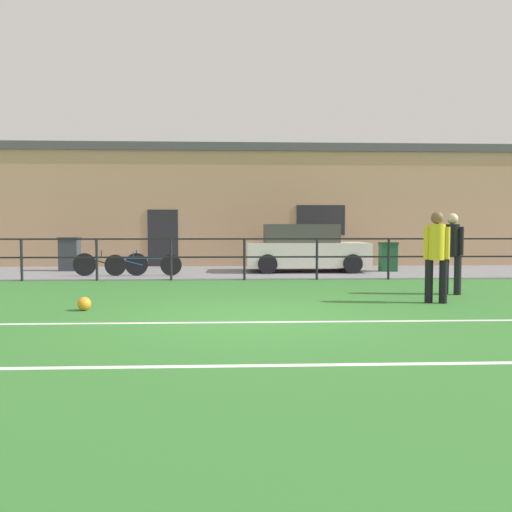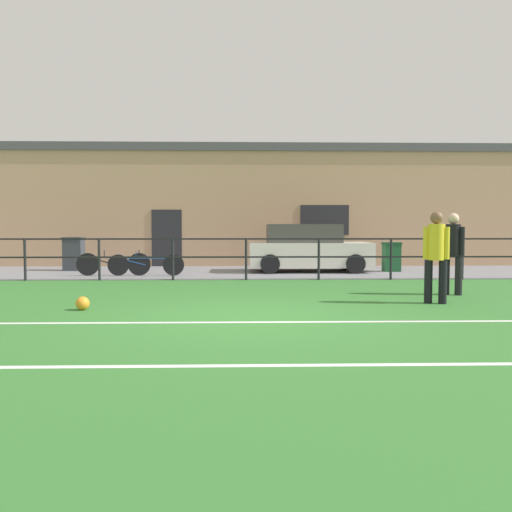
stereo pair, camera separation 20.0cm
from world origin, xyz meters
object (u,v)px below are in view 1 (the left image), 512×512
object	(u,v)px
player_goalkeeper	(452,248)
trash_bin_1	(70,254)
player_striker	(437,251)
bicycle_parked_0	(143,265)
trash_bin_0	(388,257)
parked_car_red	(305,249)
bicycle_parked_1	(110,264)
soccer_ball_match	(84,304)

from	to	relation	value
player_goalkeeper	trash_bin_1	world-z (taller)	player_goalkeeper
trash_bin_1	player_striker	bearing A→B (deg)	-39.63
bicycle_parked_0	trash_bin_0	world-z (taller)	trash_bin_0
player_goalkeeper	parked_car_red	bearing A→B (deg)	148.93
bicycle_parked_1	trash_bin_0	xyz separation A→B (m)	(8.65, 1.29, 0.13)
player_goalkeeper	trash_bin_0	size ratio (longest dim) A/B	1.84
parked_car_red	trash_bin_1	world-z (taller)	parked_car_red
bicycle_parked_0	soccer_ball_match	bearing A→B (deg)	-89.25
player_striker	trash_bin_0	world-z (taller)	player_striker
trash_bin_0	parked_car_red	bearing A→B (deg)	178.00
parked_car_red	soccer_ball_match	bearing A→B (deg)	-122.34
bicycle_parked_0	bicycle_parked_1	bearing A→B (deg)	179.46
soccer_ball_match	trash_bin_0	size ratio (longest dim) A/B	0.25
player_goalkeeper	player_striker	bearing A→B (deg)	-86.63
player_striker	bicycle_parked_1	world-z (taller)	player_striker
player_striker	parked_car_red	xyz separation A→B (m)	(-1.53, 7.10, -0.24)
player_goalkeeper	bicycle_parked_0	xyz separation A→B (m)	(-7.36, 4.44, -0.64)
player_striker	bicycle_parked_1	xyz separation A→B (m)	(-7.47, 5.72, -0.62)
bicycle_parked_0	trash_bin_1	world-z (taller)	trash_bin_1
soccer_ball_match	bicycle_parked_1	world-z (taller)	bicycle_parked_1
soccer_ball_match	parked_car_red	bearing A→B (deg)	57.66
parked_car_red	bicycle_parked_0	world-z (taller)	parked_car_red
parked_car_red	bicycle_parked_0	bearing A→B (deg)	-164.42
bicycle_parked_0	bicycle_parked_1	distance (m)	0.95
player_striker	bicycle_parked_0	world-z (taller)	player_striker
bicycle_parked_0	parked_car_red	bearing A→B (deg)	15.58
player_striker	bicycle_parked_1	distance (m)	9.43
player_goalkeeper	bicycle_parked_1	distance (m)	9.45
soccer_ball_match	player_striker	bearing A→B (deg)	5.62
player_striker	soccer_ball_match	world-z (taller)	player_striker
bicycle_parked_1	trash_bin_1	distance (m)	2.63
player_goalkeeper	trash_bin_1	bearing A→B (deg)	-175.55
player_goalkeeper	bicycle_parked_0	size ratio (longest dim) A/B	0.77
trash_bin_0	trash_bin_1	bearing A→B (deg)	176.45
player_goalkeeper	player_striker	size ratio (longest dim) A/B	1.00
bicycle_parked_1	trash_bin_0	world-z (taller)	trash_bin_0
soccer_ball_match	bicycle_parked_0	bearing A→B (deg)	90.75
soccer_ball_match	trash_bin_1	world-z (taller)	trash_bin_1
player_goalkeeper	parked_car_red	world-z (taller)	player_goalkeeper
player_goalkeeper	bicycle_parked_1	bearing A→B (deg)	-171.39
soccer_ball_match	parked_car_red	world-z (taller)	parked_car_red
bicycle_parked_1	player_striker	bearing A→B (deg)	-37.47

